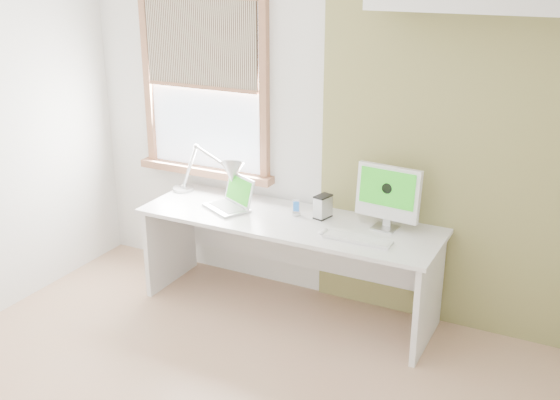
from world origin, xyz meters
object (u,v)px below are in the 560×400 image
Objects in this scene: imac at (388,194)px; desk_lamp at (222,173)px; laptop at (232,200)px; external_drive at (323,207)px; desk at (292,241)px.

desk_lamp is at bearing -178.92° from imac.
imac reaches higher than desk_lamp.
imac is at bearing 7.24° from laptop.
imac is (1.15, 0.15, 0.19)m from laptop.
imac is at bearing 3.29° from external_drive.
external_drive is at bearing 18.75° from desk.
imac is at bearing 1.08° from desk_lamp.
external_drive is 0.50m from imac.
imac is at bearing 8.25° from desk.
desk is 3.12× the size of desk_lamp.
external_drive is (0.69, 0.12, 0.03)m from laptop.
desk is 4.81× the size of imac.
desk_lamp reaches higher than desk.
desk is 0.82m from imac.
imac reaches higher than desk.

